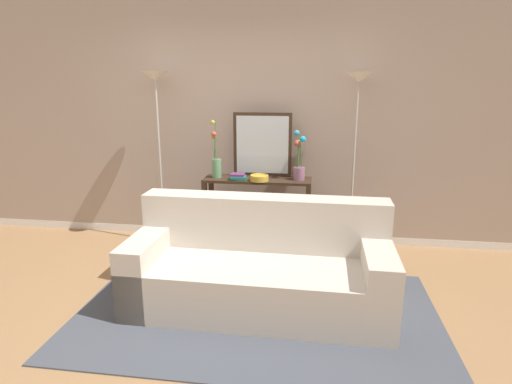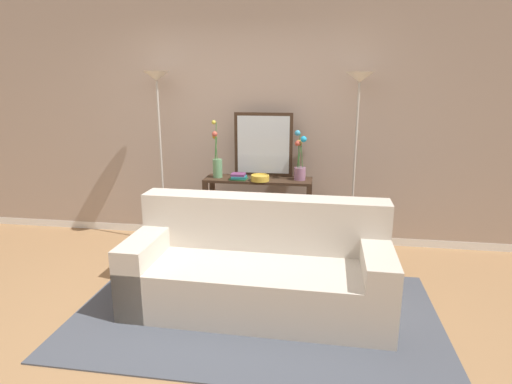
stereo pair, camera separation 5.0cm
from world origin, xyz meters
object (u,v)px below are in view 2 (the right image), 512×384
Objects in this scene: console_table at (258,202)px; wall_mirror at (263,145)px; floor_lamp_right at (358,114)px; book_row_under_console at (231,243)px; vase_tall_flowers at (217,162)px; floor_lamp_left at (158,111)px; fruit_bowl at (260,178)px; couch at (259,270)px; vase_short_flowers at (300,162)px; book_stack at (239,177)px.

wall_mirror is at bearing 76.08° from console_table.
floor_lamp_right reaches higher than book_row_under_console.
floor_lamp_left is at bearing 173.83° from vase_tall_flowers.
wall_mirror is at bearing 22.14° from book_row_under_console.
console_table reaches higher than book_row_under_console.
fruit_bowl reaches higher than book_row_under_console.
wall_mirror is 0.54m from vase_tall_flowers.
vase_tall_flowers is at bearing 118.10° from couch.
book_stack is (-0.64, -0.09, -0.16)m from vase_short_flowers.
console_table is (-0.19, 1.20, 0.24)m from couch.
couch is at bearing -101.87° from vase_short_flowers.
couch is 11.36× the size of book_stack.
fruit_bowl is (0.03, -0.10, 0.29)m from console_table.
console_table is at bearing 98.88° from couch.
fruit_bowl is at bearing -8.32° from floor_lamp_left.
couch is at bearing -44.20° from floor_lamp_left.
couch is 1.23m from fruit_bowl.
console_table is at bearing 21.88° from book_stack.
console_table is 0.62m from vase_tall_flowers.
couch and fruit_bowl have the same top height.
vase_tall_flowers is at bearing -177.19° from floor_lamp_right.
fruit_bowl is (-0.00, -0.25, -0.31)m from wall_mirror.
floor_lamp_right reaches higher than fruit_bowl.
floor_lamp_right is 1.39m from book_stack.
vase_tall_flowers is (0.66, -0.07, -0.54)m from floor_lamp_left.
book_row_under_console is at bearing -4.58° from floor_lamp_left.
vase_tall_flowers is at bearing -176.83° from book_row_under_console.
fruit_bowl reaches higher than console_table.
couch is 6.64× the size of book_row_under_console.
floor_lamp_right is 2.77× the size of wall_mirror.
console_table is at bearing -103.92° from wall_mirror.
wall_mirror is at bearing 17.11° from vase_tall_flowers.
floor_lamp_left is at bearing 176.70° from console_table.
couch is 2.18m from floor_lamp_left.
wall_mirror is 0.45m from book_stack.
book_stack is at bearing 173.98° from fruit_bowl.
wall_mirror is 0.40m from fruit_bowl.
floor_lamp_right is 9.81× the size of fruit_bowl.
couch is 1.83× the size of console_table.
floor_lamp_right is 0.76m from vase_short_flowers.
floor_lamp_right is 6.02× the size of book_row_under_console.
fruit_bowl is (0.48, -0.10, -0.13)m from vase_tall_flowers.
vase_tall_flowers is (-0.45, -0.01, 0.43)m from console_table.
fruit_bowl is at bearing -164.34° from vase_short_flowers.
couch is 1.09× the size of floor_lamp_left.
vase_short_flowers is at bearing 7.98° from book_stack.
console_table is at bearing -0.00° from book_row_under_console.
couch and book_stack have the same top height.
vase_tall_flowers reaches higher than couch.
wall_mirror is 1.32× the size of vase_short_flowers.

